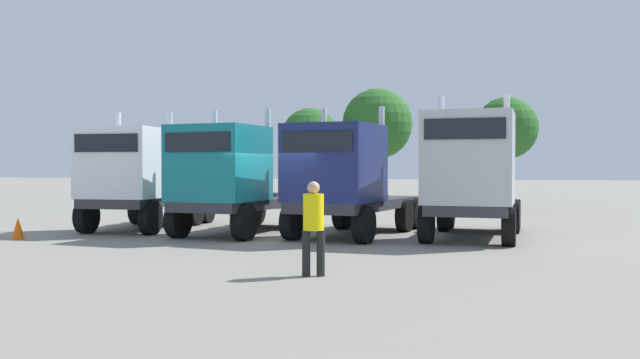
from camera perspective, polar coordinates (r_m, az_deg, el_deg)
ground at (r=19.54m, az=-3.34°, el=-5.13°), size 200.00×200.00×0.00m
semi_truck_white at (r=23.06m, az=-15.38°, el=0.18°), size 2.83×5.97×3.97m
semi_truck_teal at (r=20.90m, az=-7.54°, el=0.07°), size 3.20×6.53×3.93m
semi_truck_navy at (r=20.02m, az=2.01°, el=0.05°), size 3.45×6.43×3.93m
semi_truck_silver at (r=19.75m, az=12.65°, el=0.41°), size 2.83×6.14×4.23m
visitor_in_hivis at (r=12.98m, az=-0.56°, el=-3.53°), size 0.48×0.48×1.83m
traffic_cone_near at (r=21.54m, az=-24.19°, el=-3.78°), size 0.36×0.36×0.65m
oak_far_left at (r=36.36m, az=-0.84°, el=3.52°), size 3.19×3.19×5.30m
oak_far_centre at (r=37.44m, az=4.88°, el=4.70°), size 3.88×3.88×6.46m
oak_far_right at (r=35.05m, az=15.51°, el=4.18°), size 3.12×3.12×5.64m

